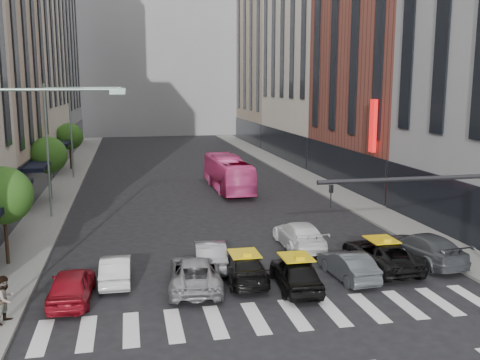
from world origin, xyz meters
TOP-DOWN VIEW (x-y plane):
  - ground at (0.00, 0.00)m, footprint 160.00×160.00m
  - sidewalk_left at (-11.50, 30.00)m, footprint 3.00×96.00m
  - sidewalk_right at (11.50, 30.00)m, footprint 3.00×96.00m
  - building_left_c at (-17.00, 46.00)m, footprint 8.00×20.00m
  - building_left_d at (-17.00, 65.00)m, footprint 8.00×18.00m
  - building_right_b at (17.00, 27.00)m, footprint 8.00×18.00m
  - building_right_d at (17.00, 65.00)m, footprint 8.00×18.00m
  - building_far at (0.00, 85.00)m, footprint 30.00×10.00m
  - tree_near at (-11.80, 10.00)m, footprint 2.88×2.88m
  - tree_mid at (-11.80, 26.00)m, footprint 2.88×2.88m
  - tree_far at (-11.80, 42.00)m, footprint 2.88×2.88m
  - streetlamp_near at (-10.04, 4.00)m, footprint 5.38×0.25m
  - streetlamp_mid at (-10.04, 20.00)m, footprint 5.38×0.25m
  - streetlamp_far at (-10.04, 36.00)m, footprint 5.38×0.25m
  - liberty_sign at (12.60, 20.00)m, footprint 0.30×0.70m
  - car_red at (-8.20, 4.69)m, footprint 1.88×4.30m
  - car_white_front at (-6.43, 6.61)m, footprint 1.41×3.89m
  - car_silver at (-2.90, 5.22)m, footprint 2.85×5.26m
  - taxi_left at (-0.57, 5.55)m, footprint 2.05×4.60m
  - taxi_center at (1.47, 4.10)m, footprint 2.00×4.42m
  - car_grey_mid at (4.30, 4.89)m, footprint 1.69×4.12m
  - taxi_right at (6.47, 5.87)m, footprint 2.51×5.31m
  - car_grey_curb at (9.01, 6.29)m, footprint 2.86×5.54m
  - car_row2_left at (-1.85, 7.71)m, footprint 1.87×4.37m
  - car_row2_right at (3.57, 10.02)m, footprint 2.16×5.13m
  - bus at (2.77, 27.49)m, footprint 2.73×10.61m
  - pedestrian_near at (-10.40, 2.80)m, footprint 1.00×1.09m

SIDE VIEW (x-z plane):
  - ground at x=0.00m, z-range 0.00..0.00m
  - sidewalk_left at x=-11.50m, z-range 0.00..0.15m
  - sidewalk_right at x=11.50m, z-range 0.00..0.15m
  - car_white_front at x=-6.43m, z-range 0.00..1.27m
  - taxi_left at x=-0.57m, z-range 0.00..1.31m
  - car_grey_mid at x=4.30m, z-range 0.00..1.33m
  - car_silver at x=-2.90m, z-range 0.00..1.40m
  - car_row2_left at x=-1.85m, z-range 0.00..1.40m
  - car_red at x=-8.20m, z-range 0.00..1.44m
  - taxi_right at x=6.47m, z-range 0.00..1.46m
  - taxi_center at x=1.47m, z-range 0.00..1.47m
  - car_row2_right at x=3.57m, z-range 0.00..1.48m
  - car_grey_curb at x=9.01m, z-range 0.00..1.54m
  - pedestrian_near at x=-10.40m, z-range 0.15..1.98m
  - bus at x=2.77m, z-range 0.00..2.94m
  - tree_near at x=-11.80m, z-range 1.18..6.13m
  - tree_mid at x=-11.80m, z-range 1.18..6.13m
  - tree_far at x=-11.80m, z-range 1.18..6.13m
  - streetlamp_near at x=-10.04m, z-range 1.40..10.40m
  - streetlamp_mid at x=-10.04m, z-range 1.40..10.40m
  - streetlamp_far at x=-10.04m, z-range 1.40..10.40m
  - liberty_sign at x=12.60m, z-range 4.00..8.00m
  - building_right_b at x=17.00m, z-range 0.00..26.00m
  - building_right_d at x=17.00m, z-range 0.00..28.00m
  - building_left_d at x=-17.00m, z-range 0.00..30.00m
  - building_left_c at x=-17.00m, z-range 0.00..36.00m
  - building_far at x=0.00m, z-range 0.00..36.00m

